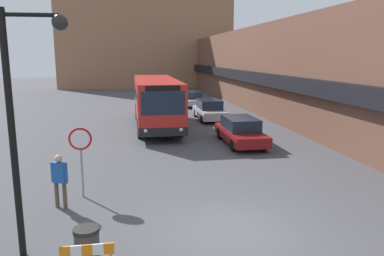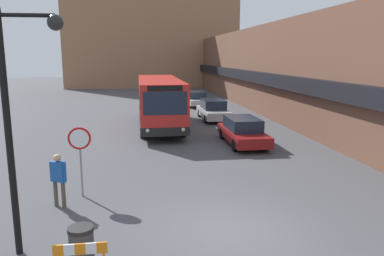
# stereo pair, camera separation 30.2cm
# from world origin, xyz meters

# --- Properties ---
(ground_plane) EXTENTS (160.00, 160.00, 0.00)m
(ground_plane) POSITION_xyz_m (0.00, 0.00, 0.00)
(ground_plane) COLOR #47474C
(building_row_right) EXTENTS (5.50, 60.00, 7.23)m
(building_row_right) POSITION_xyz_m (9.97, 24.00, 3.61)
(building_row_right) COLOR brown
(building_row_right) RESTS_ON ground_plane
(building_backdrop_far) EXTENTS (26.00, 8.00, 15.55)m
(building_backdrop_far) POSITION_xyz_m (0.00, 50.95, 7.77)
(building_backdrop_far) COLOR #996B4C
(building_backdrop_far) RESTS_ON ground_plane
(city_bus) EXTENTS (2.69, 11.11, 3.25)m
(city_bus) POSITION_xyz_m (-0.99, 15.85, 1.79)
(city_bus) COLOR red
(city_bus) RESTS_ON ground_plane
(parked_car_front) EXTENTS (1.85, 4.71, 1.45)m
(parked_car_front) POSITION_xyz_m (3.20, 10.07, 0.73)
(parked_car_front) COLOR maroon
(parked_car_front) RESTS_ON ground_plane
(parked_car_middle) EXTENTS (1.84, 4.69, 1.52)m
(parked_car_middle) POSITION_xyz_m (3.20, 18.22, 0.75)
(parked_car_middle) COLOR #B7B7BC
(parked_car_middle) RESTS_ON ground_plane
(parked_car_back) EXTENTS (1.85, 4.54, 1.38)m
(parked_car_back) POSITION_xyz_m (3.20, 26.29, 0.70)
(parked_car_back) COLOR #B7B7BC
(parked_car_back) RESTS_ON ground_plane
(stop_sign) EXTENTS (0.76, 0.08, 2.42)m
(stop_sign) POSITION_xyz_m (-4.39, 3.30, 1.76)
(stop_sign) COLOR gray
(stop_sign) RESTS_ON ground_plane
(street_lamp) EXTENTS (1.46, 0.36, 5.77)m
(street_lamp) POSITION_xyz_m (-5.08, -0.38, 3.62)
(street_lamp) COLOR black
(street_lamp) RESTS_ON ground_plane
(pedestrian) EXTENTS (0.51, 0.41, 1.74)m
(pedestrian) POSITION_xyz_m (-4.97, 2.46, 1.04)
(pedestrian) COLOR brown
(pedestrian) RESTS_ON ground_plane
(trash_bin) EXTENTS (0.59, 0.59, 0.95)m
(trash_bin) POSITION_xyz_m (-3.78, -1.18, 0.48)
(trash_bin) COLOR #38383D
(trash_bin) RESTS_ON ground_plane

